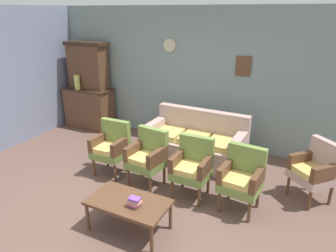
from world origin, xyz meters
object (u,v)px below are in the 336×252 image
(coffee_table, at_px, (128,204))
(side_cabinet, at_px, (89,108))
(armchair_near_couch_end, at_px, (148,155))
(armchair_by_doorway, at_px, (242,177))
(vase_on_cabinet, at_px, (77,82))
(book_stack_on_table, at_px, (134,202))
(wingback_chair_by_fireplace, at_px, (315,169))
(armchair_row_middle, at_px, (111,146))
(armchair_near_cabinet, at_px, (192,165))
(floral_couch, at_px, (196,144))

(coffee_table, bearing_deg, side_cabinet, 137.01)
(armchair_near_couch_end, relative_size, armchair_by_doorway, 1.00)
(vase_on_cabinet, distance_m, coffee_table, 3.95)
(side_cabinet, height_order, book_stack_on_table, side_cabinet)
(vase_on_cabinet, xyz_separation_m, book_stack_on_table, (3.11, -2.55, -0.61))
(wingback_chair_by_fireplace, height_order, coffee_table, wingback_chair_by_fireplace)
(armchair_near_couch_end, xyz_separation_m, coffee_table, (0.33, -1.05, -0.12))
(armchair_row_middle, bearing_deg, wingback_chair_by_fireplace, 12.10)
(side_cabinet, bearing_deg, armchair_near_cabinet, -26.03)
(coffee_table, bearing_deg, armchair_near_couch_end, 107.57)
(armchair_by_doorway, bearing_deg, wingback_chair_by_fireplace, 38.09)
(floral_couch, distance_m, armchair_row_middle, 1.54)
(wingback_chair_by_fireplace, bearing_deg, floral_couch, 168.44)
(armchair_near_couch_end, distance_m, armchair_near_cabinet, 0.74)
(armchair_row_middle, distance_m, wingback_chair_by_fireplace, 3.14)
(armchair_by_doorway, relative_size, book_stack_on_table, 5.84)
(armchair_by_doorway, height_order, book_stack_on_table, armchair_by_doorway)
(book_stack_on_table, bearing_deg, side_cabinet, 137.65)
(vase_on_cabinet, height_order, coffee_table, vase_on_cabinet)
(side_cabinet, xyz_separation_m, book_stack_on_table, (2.99, -2.72, 0.02))
(vase_on_cabinet, bearing_deg, armchair_by_doorway, -19.07)
(armchair_near_cabinet, xyz_separation_m, coffee_table, (-0.41, -1.07, -0.12))
(vase_on_cabinet, relative_size, armchair_by_doorway, 0.36)
(armchair_near_couch_end, distance_m, armchair_by_doorway, 1.47)
(armchair_near_cabinet, bearing_deg, coffee_table, -110.78)
(armchair_row_middle, relative_size, coffee_table, 0.90)
(wingback_chair_by_fireplace, distance_m, book_stack_on_table, 2.61)
(armchair_by_doorway, bearing_deg, armchair_near_cabinet, 179.59)
(armchair_near_cabinet, relative_size, book_stack_on_table, 5.84)
(armchair_near_couch_end, bearing_deg, armchair_near_cabinet, 1.41)
(wingback_chair_by_fireplace, bearing_deg, vase_on_cabinet, 171.65)
(armchair_by_doorway, xyz_separation_m, wingback_chair_by_fireplace, (0.88, 0.69, 0.00))
(vase_on_cabinet, height_order, book_stack_on_table, vase_on_cabinet)
(side_cabinet, distance_m, book_stack_on_table, 4.04)
(vase_on_cabinet, xyz_separation_m, floral_couch, (3.02, -0.33, -0.77))
(floral_couch, xyz_separation_m, coffee_table, (-0.04, -2.16, 0.05))
(armchair_row_middle, height_order, book_stack_on_table, armchair_row_middle)
(armchair_near_cabinet, bearing_deg, book_stack_on_table, -103.73)
(floral_couch, bearing_deg, book_stack_on_table, -87.62)
(armchair_by_doorway, height_order, coffee_table, armchair_by_doorway)
(armchair_near_couch_end, bearing_deg, wingback_chair_by_fireplace, 16.67)
(vase_on_cabinet, relative_size, wingback_chair_by_fireplace, 0.36)
(floral_couch, relative_size, book_stack_on_table, 11.50)
(floral_couch, xyz_separation_m, armchair_row_middle, (-1.10, -1.06, 0.17))
(armchair_by_doorway, distance_m, book_stack_on_table, 1.51)
(armchair_by_doorway, xyz_separation_m, book_stack_on_table, (-1.00, -1.12, -0.02))
(vase_on_cabinet, bearing_deg, wingback_chair_by_fireplace, -8.35)
(armchair_near_cabinet, relative_size, armchair_by_doorway, 1.00)
(vase_on_cabinet, relative_size, armchair_row_middle, 0.36)
(armchair_row_middle, xyz_separation_m, armchair_by_doorway, (2.19, -0.03, 0.00))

